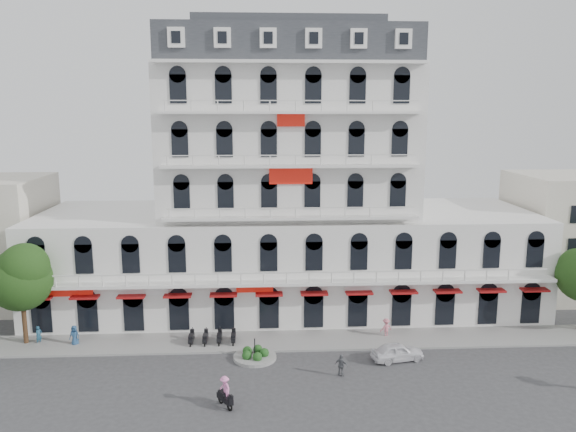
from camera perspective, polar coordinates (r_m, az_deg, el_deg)
The scene contains 12 objects.
ground at distance 37.77m, azimuth 1.33°, elevation -18.03°, with size 120.00×120.00×0.00m, color #38383A.
sidewalk at distance 45.82m, azimuth 0.48°, elevation -12.55°, with size 53.00×4.00×0.16m, color gray.
main_building at distance 51.75m, azimuth -0.09°, elevation 1.56°, with size 45.00×15.00×25.80m.
traffic_island at distance 42.94m, azimuth -3.39°, elevation -13.96°, with size 3.20×3.20×1.60m.
parked_scooter_row at distance 45.76m, azimuth -7.67°, elevation -12.79°, with size 4.40×1.80×1.10m, color black, non-canonical shape.
tree_west_inner at distance 47.99m, azimuth -25.50°, elevation -5.45°, with size 4.76×4.76×8.25m.
parked_car at distance 43.25m, azimuth 11.05°, elevation -13.38°, with size 1.56×3.87×1.32m, color white.
rider_center at distance 36.55m, azimuth -6.44°, elevation -17.24°, with size 1.12×1.48×2.05m.
pedestrian_left at distance 47.81m, azimuth -20.87°, elevation -11.30°, with size 0.81×0.53×1.65m, color navy.
pedestrian_mid at distance 40.30m, azimuth 5.43°, elevation -14.87°, with size 0.93×0.39×1.59m, color #5A5C62.
pedestrian_right at distance 47.04m, azimuth 9.93°, elevation -11.14°, with size 1.03×0.59×1.60m, color #D16E7E.
pedestrian_far at distance 49.17m, azimuth -23.99°, elevation -11.01°, with size 0.55×0.36×1.51m, color navy.
Camera 1 is at (-2.51, -33.05, 18.10)m, focal length 35.00 mm.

